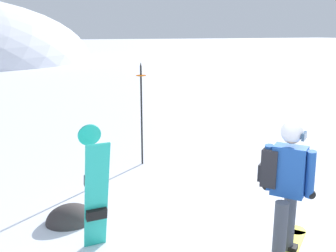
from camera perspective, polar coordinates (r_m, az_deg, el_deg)
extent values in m
cylinder|color=yellow|center=(5.72, 18.45, -14.53)|extent=(0.28, 0.28, 0.02)
cube|color=black|center=(5.23, 17.28, -16.73)|extent=(0.26, 0.29, 0.06)
cylinder|color=#3D424C|center=(5.05, 17.59, -13.00)|extent=(0.15, 0.15, 0.82)
cylinder|color=#3D424C|center=(4.63, 16.30, -15.48)|extent=(0.15, 0.15, 0.82)
cube|color=#1E4C9E|center=(4.56, 17.59, -6.38)|extent=(0.39, 0.42, 0.58)
cylinder|color=#1E4C9E|center=(4.61, 14.79, -5.98)|extent=(0.20, 0.19, 0.57)
cylinder|color=#1E4C9E|center=(4.53, 20.45, -6.77)|extent=(0.20, 0.19, 0.57)
sphere|color=black|center=(4.74, 14.49, -8.65)|extent=(0.11, 0.11, 0.11)
sphere|color=black|center=(4.65, 20.52, -9.53)|extent=(0.11, 0.11, 0.11)
cube|color=#232328|center=(4.59, 15.16, -5.80)|extent=(0.33, 0.31, 0.44)
cube|color=#232328|center=(4.64, 13.90, -6.56)|extent=(0.20, 0.17, 0.20)
sphere|color=tan|center=(4.44, 17.99, -1.22)|extent=(0.21, 0.21, 0.21)
sphere|color=silver|center=(4.43, 18.02, -0.84)|extent=(0.25, 0.25, 0.25)
cube|color=navy|center=(4.42, 19.63, -1.42)|extent=(0.15, 0.13, 0.08)
cube|color=#23B7A3|center=(4.72, -10.63, -10.52)|extent=(0.28, 0.44, 1.47)
cylinder|color=#23B7A3|center=(4.67, -11.63, -1.32)|extent=(0.28, 0.10, 0.28)
cube|color=black|center=(4.67, -10.84, -7.91)|extent=(0.25, 0.11, 0.15)
cube|color=black|center=(4.84, -10.60, -12.76)|extent=(0.25, 0.11, 0.15)
cylinder|color=black|center=(7.73, -3.96, 1.42)|extent=(0.04, 0.04, 2.01)
cylinder|color=orange|center=(7.59, -4.06, 7.52)|extent=(0.20, 0.20, 0.02)
cone|color=black|center=(7.57, -4.09, 9.18)|extent=(0.04, 0.04, 0.08)
ellipsoid|color=#383333|center=(5.87, -14.28, -13.56)|extent=(0.71, 0.60, 0.50)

